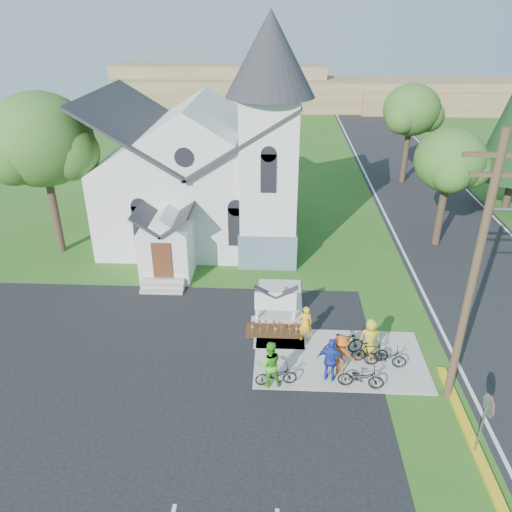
# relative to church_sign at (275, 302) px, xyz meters

# --- Properties ---
(ground) EXTENTS (120.00, 120.00, 0.00)m
(ground) POSITION_rel_church_sign_xyz_m (1.20, -3.20, -1.03)
(ground) COLOR #2C5E1A
(ground) RESTS_ON ground
(parking_lot) EXTENTS (20.00, 16.00, 0.02)m
(parking_lot) POSITION_rel_church_sign_xyz_m (-5.80, -5.20, -1.02)
(parking_lot) COLOR black
(parking_lot) RESTS_ON ground
(road) EXTENTS (8.00, 90.00, 0.02)m
(road) POSITION_rel_church_sign_xyz_m (11.20, 11.80, -1.02)
(road) COLOR black
(road) RESTS_ON ground
(sidewalk) EXTENTS (7.00, 4.00, 0.05)m
(sidewalk) POSITION_rel_church_sign_xyz_m (2.70, -2.70, -1.00)
(sidewalk) COLOR #9C978D
(sidewalk) RESTS_ON ground
(church) EXTENTS (12.35, 12.00, 13.00)m
(church) POSITION_rel_church_sign_xyz_m (-4.28, 9.28, 4.22)
(church) COLOR white
(church) RESTS_ON ground
(church_sign) EXTENTS (2.20, 0.40, 1.70)m
(church_sign) POSITION_rel_church_sign_xyz_m (0.00, 0.00, 0.00)
(church_sign) COLOR #9C978D
(church_sign) RESTS_ON ground
(flower_bed) EXTENTS (2.60, 1.10, 0.07)m
(flower_bed) POSITION_rel_church_sign_xyz_m (0.00, -0.90, -0.99)
(flower_bed) COLOR #3A1E10
(flower_bed) RESTS_ON ground
(utility_pole) EXTENTS (3.45, 0.28, 10.00)m
(utility_pole) POSITION_rel_church_sign_xyz_m (6.56, -4.70, 4.38)
(utility_pole) COLOR #463623
(utility_pole) RESTS_ON ground
(stop_sign) EXTENTS (0.11, 0.76, 2.48)m
(stop_sign) POSITION_rel_church_sign_xyz_m (6.63, -7.40, 0.75)
(stop_sign) COLOR gray
(stop_sign) RESTS_ON ground
(tree_lot_corner) EXTENTS (5.60, 5.60, 9.15)m
(tree_lot_corner) POSITION_rel_church_sign_xyz_m (-12.80, 6.80, 5.58)
(tree_lot_corner) COLOR #35271D
(tree_lot_corner) RESTS_ON ground
(tree_road_near) EXTENTS (4.00, 4.00, 7.05)m
(tree_road_near) POSITION_rel_church_sign_xyz_m (9.70, 8.80, 4.18)
(tree_road_near) COLOR #35271D
(tree_road_near) RESTS_ON ground
(tree_road_mid) EXTENTS (4.40, 4.40, 7.80)m
(tree_road_mid) POSITION_rel_church_sign_xyz_m (10.20, 20.80, 4.75)
(tree_road_mid) COLOR #35271D
(tree_road_mid) RESTS_ON ground
(distant_hills) EXTENTS (61.00, 10.00, 5.60)m
(distant_hills) POSITION_rel_church_sign_xyz_m (4.56, 53.13, 1.15)
(distant_hills) COLOR olive
(distant_hills) RESTS_ON ground
(cyclist_0) EXTENTS (0.66, 0.47, 1.68)m
(cyclist_0) POSITION_rel_church_sign_xyz_m (1.31, -1.47, -0.14)
(cyclist_0) COLOR gold
(cyclist_0) RESTS_ON sidewalk
(bike_0) EXTENTS (1.69, 0.81, 0.85)m
(bike_0) POSITION_rel_church_sign_xyz_m (0.10, -4.40, -0.55)
(bike_0) COLOR black
(bike_0) RESTS_ON sidewalk
(cyclist_1) EXTENTS (1.04, 0.87, 1.93)m
(cyclist_1) POSITION_rel_church_sign_xyz_m (-0.16, -4.40, -0.01)
(cyclist_1) COLOR green
(cyclist_1) RESTS_ON sidewalk
(bike_1) EXTENTS (1.85, 0.96, 1.07)m
(bike_1) POSITION_rel_church_sign_xyz_m (2.86, -2.43, -0.44)
(bike_1) COLOR black
(bike_1) RESTS_ON sidewalk
(cyclist_2) EXTENTS (1.18, 0.73, 1.88)m
(cyclist_2) POSITION_rel_church_sign_xyz_m (2.18, -4.03, -0.04)
(cyclist_2) COLOR #2234AC
(cyclist_2) RESTS_ON sidewalk
(bike_2) EXTENTS (1.79, 0.80, 0.91)m
(bike_2) POSITION_rel_church_sign_xyz_m (3.31, -4.40, -0.52)
(bike_2) COLOR black
(bike_2) RESTS_ON sidewalk
(cyclist_3) EXTENTS (1.20, 0.81, 1.73)m
(cyclist_3) POSITION_rel_church_sign_xyz_m (2.61, -3.58, -0.11)
(cyclist_3) COLOR #C35115
(cyclist_3) RESTS_ON sidewalk
(bike_3) EXTENTS (1.53, 0.47, 0.91)m
(bike_3) POSITION_rel_church_sign_xyz_m (3.89, -2.83, -0.52)
(bike_3) COLOR black
(bike_3) RESTS_ON sidewalk
(cyclist_4) EXTENTS (0.91, 0.61, 1.81)m
(cyclist_4) POSITION_rel_church_sign_xyz_m (3.89, -2.51, -0.07)
(cyclist_4) COLOR gold
(cyclist_4) RESTS_ON sidewalk
(bike_4) EXTENTS (1.71, 0.76, 0.87)m
(bike_4) POSITION_rel_church_sign_xyz_m (4.46, -3.10, -0.54)
(bike_4) COLOR black
(bike_4) RESTS_ON sidewalk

